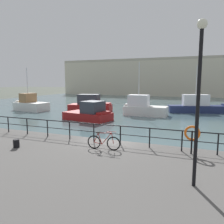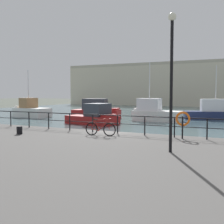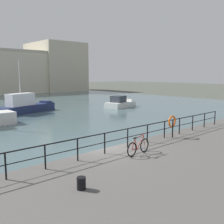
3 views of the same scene
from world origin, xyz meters
name	(u,v)px [view 3 (image 3 of 3)]	position (x,y,z in m)	size (l,w,h in m)	color
ground_plane	(108,164)	(0.00, 0.00, 0.00)	(240.00, 240.00, 0.00)	#4C5147
quay_promenade	(223,196)	(0.00, -6.50, 0.47)	(56.00, 13.00, 0.94)	#565451
moored_blue_motorboat	(24,106)	(4.66, 21.43, 0.91)	(8.91, 4.49, 6.65)	navy
moored_harbor_tender	(120,103)	(17.99, 17.75, 0.63)	(5.43, 3.39, 1.74)	white
quay_railing	(128,134)	(0.81, -0.75, 1.68)	(19.82, 0.07, 1.08)	black
parked_bicycle	(138,147)	(0.33, -1.97, 1.33)	(1.77, 0.25, 0.98)	black
mooring_bollard	(81,183)	(-4.15, -3.37, 1.16)	(0.32, 0.32, 0.44)	black
life_ring_stand	(172,122)	(4.57, -0.98, 1.91)	(0.75, 0.16, 1.40)	black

